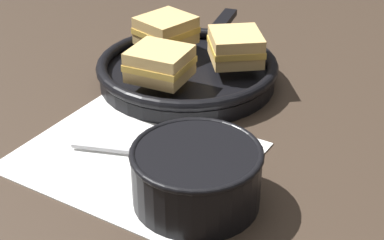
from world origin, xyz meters
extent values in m
plane|color=#382B21|center=(0.00, 0.00, 0.00)|extent=(4.00, 4.00, 0.00)
cube|color=white|center=(-0.05, -0.03, 0.00)|extent=(0.31, 0.27, 0.00)
cylinder|color=black|center=(0.06, -0.08, 0.03)|extent=(0.15, 0.15, 0.07)
cylinder|color=orange|center=(0.06, -0.08, 0.06)|extent=(0.13, 0.13, 0.01)
torus|color=black|center=(0.06, -0.08, 0.07)|extent=(0.15, 0.15, 0.01)
cube|color=#B7B7BC|center=(-0.08, -0.04, 0.01)|extent=(0.10, 0.04, 0.01)
ellipsoid|color=#B7B7BC|center=(-0.01, -0.02, 0.01)|extent=(0.06, 0.04, 0.01)
cylinder|color=black|center=(-0.09, 0.19, 0.01)|extent=(0.28, 0.28, 0.02)
torus|color=black|center=(-0.09, 0.19, 0.03)|extent=(0.29, 0.29, 0.02)
cube|color=black|center=(-0.12, 0.39, 0.03)|extent=(0.04, 0.13, 0.01)
cube|color=#DBB26B|center=(-0.02, 0.22, 0.05)|extent=(0.11, 0.11, 0.02)
cube|color=gold|center=(-0.02, 0.22, 0.07)|extent=(0.11, 0.12, 0.01)
cube|color=#DBB26B|center=(-0.02, 0.22, 0.08)|extent=(0.11, 0.11, 0.02)
cube|color=#DBB26B|center=(-0.15, 0.23, 0.05)|extent=(0.10, 0.10, 0.02)
cube|color=gold|center=(-0.15, 0.23, 0.07)|extent=(0.10, 0.11, 0.01)
cube|color=#DBB26B|center=(-0.15, 0.23, 0.08)|extent=(0.10, 0.10, 0.02)
cube|color=#DBB26B|center=(-0.09, 0.11, 0.05)|extent=(0.09, 0.08, 0.02)
cube|color=gold|center=(-0.09, 0.11, 0.07)|extent=(0.09, 0.08, 0.01)
cube|color=#DBB26B|center=(-0.09, 0.11, 0.08)|extent=(0.09, 0.08, 0.02)
camera|label=1|loc=(0.30, -0.57, 0.43)|focal=55.00mm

